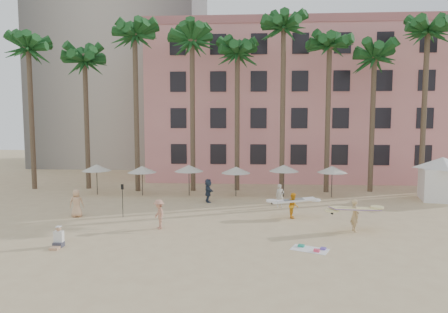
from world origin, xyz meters
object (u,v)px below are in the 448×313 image
cabana (442,175)px  carrier_white (293,204)px  pink_hotel (309,106)px  carrier_yellow (355,213)px

cabana → carrier_white: cabana is taller
pink_hotel → carrier_yellow: 24.59m
carrier_yellow → carrier_white: carrier_yellow is taller
carrier_yellow → carrier_white: (-3.22, 3.00, -0.16)m
cabana → pink_hotel: bearing=121.2°
carrier_yellow → carrier_white: 4.40m
pink_hotel → cabana: 17.52m
cabana → carrier_white: size_ratio=1.79×
cabana → carrier_white: bearing=-152.6°
pink_hotel → carrier_yellow: (-0.73, -23.58, -6.94)m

